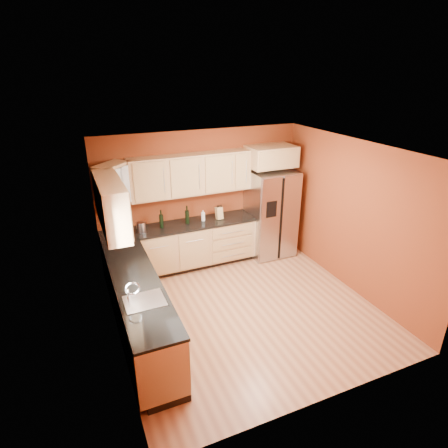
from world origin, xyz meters
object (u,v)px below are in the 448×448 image
(canister_left, at_px, (140,227))
(wine_bottle_a, at_px, (161,219))
(refrigerator, at_px, (270,213))
(soap_dispenser, at_px, (203,216))
(knife_block, at_px, (219,213))

(canister_left, bearing_deg, wine_bottle_a, 8.52)
(refrigerator, height_order, canister_left, refrigerator)
(wine_bottle_a, bearing_deg, canister_left, -171.48)
(soap_dispenser, bearing_deg, refrigerator, -3.62)
(knife_block, bearing_deg, refrigerator, -7.00)
(wine_bottle_a, relative_size, soap_dispenser, 1.63)
(wine_bottle_a, bearing_deg, soap_dispenser, 0.43)
(wine_bottle_a, xyz_separation_m, knife_block, (1.13, -0.02, -0.05))
(canister_left, height_order, wine_bottle_a, wine_bottle_a)
(refrigerator, relative_size, soap_dispenser, 8.47)
(refrigerator, bearing_deg, knife_block, 176.93)
(refrigerator, relative_size, wine_bottle_a, 5.18)
(canister_left, relative_size, knife_block, 0.80)
(canister_left, distance_m, knife_block, 1.54)
(wine_bottle_a, xyz_separation_m, soap_dispenser, (0.82, 0.01, -0.07))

